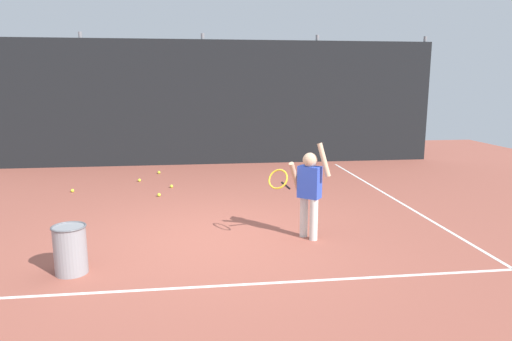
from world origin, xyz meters
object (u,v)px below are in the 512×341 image
tennis_ball_1 (72,191)px  tennis_ball_3 (159,195)px  tennis_player (308,187)px  tennis_ball_4 (159,172)px  ball_hopper (70,249)px  tennis_ball_0 (171,186)px  tennis_ball_2 (139,180)px

tennis_ball_1 → tennis_ball_3: size_ratio=1.00×
tennis_ball_3 → tennis_ball_1: bearing=161.7°
tennis_player → tennis_ball_4: tennis_player is taller
tennis_player → ball_hopper: size_ratio=2.40×
ball_hopper → tennis_ball_1: ball_hopper is taller
tennis_ball_0 → tennis_player: bearing=-59.1°
tennis_ball_4 → tennis_ball_3: bearing=-85.7°
tennis_ball_0 → tennis_ball_1: (-1.92, -0.14, 0.00)m
tennis_ball_3 → tennis_player: bearing=-50.3°
ball_hopper → tennis_ball_3: 3.58m
ball_hopper → tennis_ball_1: size_ratio=8.52×
ball_hopper → tennis_ball_3: (0.71, 3.50, -0.26)m
tennis_ball_4 → tennis_ball_1: bearing=-132.7°
tennis_ball_0 → tennis_ball_1: 1.93m
tennis_ball_3 → tennis_ball_4: same height
tennis_player → tennis_ball_3: tennis_player is taller
tennis_player → tennis_ball_2: size_ratio=20.46×
tennis_ball_2 → tennis_ball_3: size_ratio=1.00×
tennis_player → tennis_ball_4: bearing=155.3°
tennis_ball_3 → tennis_ball_4: 2.26m
tennis_ball_2 → tennis_ball_1: bearing=-145.1°
tennis_ball_0 → tennis_ball_1: bearing=-175.7°
tennis_ball_1 → tennis_ball_3: same height
ball_hopper → tennis_ball_3: bearing=78.6°
tennis_player → tennis_ball_1: bearing=179.9°
ball_hopper → tennis_ball_1: bearing=104.0°
tennis_ball_0 → tennis_ball_3: same height
tennis_player → tennis_ball_1: tennis_player is taller
tennis_ball_2 → ball_hopper: bearing=-92.1°
tennis_player → tennis_ball_2: tennis_player is taller
tennis_ball_3 → tennis_ball_0: bearing=74.4°
tennis_player → tennis_ball_4: size_ratio=20.46×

